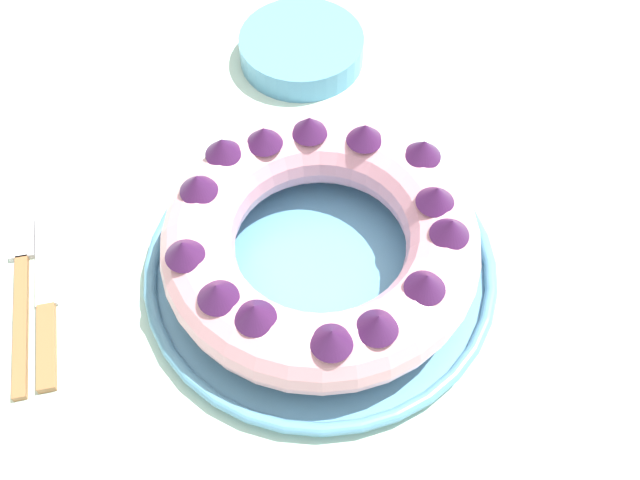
% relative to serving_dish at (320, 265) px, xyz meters
% --- Properties ---
extents(dining_table, '(1.58, 1.08, 0.72)m').
position_rel_serving_dish_xyz_m(dining_table, '(-0.02, -0.00, -0.08)').
color(dining_table, silver).
rests_on(dining_table, ground_plane).
extents(serving_dish, '(0.33, 0.33, 0.02)m').
position_rel_serving_dish_xyz_m(serving_dish, '(0.00, 0.00, 0.00)').
color(serving_dish, '#518EB2').
rests_on(serving_dish, dining_table).
extents(bundt_cake, '(0.29, 0.29, 0.09)m').
position_rel_serving_dish_xyz_m(bundt_cake, '(-0.00, -0.00, 0.05)').
color(bundt_cake, '#E09EAD').
rests_on(bundt_cake, serving_dish).
extents(fork, '(0.02, 0.21, 0.01)m').
position_rel_serving_dish_xyz_m(fork, '(-0.28, 0.04, -0.01)').
color(fork, '#936038').
rests_on(fork, dining_table).
extents(cake_knife, '(0.02, 0.19, 0.01)m').
position_rel_serving_dish_xyz_m(cake_knife, '(-0.26, 0.01, -0.01)').
color(cake_knife, '#936038').
rests_on(cake_knife, dining_table).
extents(side_bowl, '(0.15, 0.15, 0.03)m').
position_rel_serving_dish_xyz_m(side_bowl, '(0.04, 0.29, 0.01)').
color(side_bowl, '#518EB2').
rests_on(side_bowl, dining_table).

